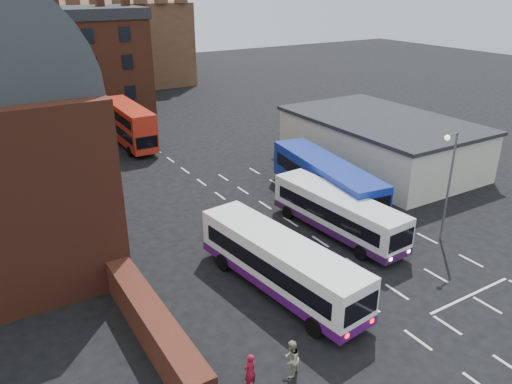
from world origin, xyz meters
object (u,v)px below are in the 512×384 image
bus_blue (326,178)px  pedestrian_beige (291,359)px  bus_white_outbound (280,261)px  pedestrian_red (250,371)px  bus_white_inbound (338,211)px  street_lamp (448,177)px  bus_red_double (129,124)px

bus_blue → pedestrian_beige: bus_blue is taller
bus_white_outbound → pedestrian_red: 7.06m
pedestrian_red → pedestrian_beige: pedestrian_beige is taller
bus_white_inbound → pedestrian_red: (-11.47, -8.39, -0.79)m
bus_blue → pedestrian_red: bearing=49.7°
pedestrian_red → street_lamp: bearing=-177.8°
bus_white_outbound → pedestrian_red: bearing=-140.6°
bus_blue → pedestrian_beige: (-12.16, -12.96, -1.02)m
bus_blue → pedestrian_beige: size_ratio=7.00×
bus_white_outbound → bus_white_inbound: (6.63, 3.33, -0.12)m
bus_white_inbound → pedestrian_beige: bus_white_inbound is taller
bus_white_outbound → pedestrian_beige: (-3.07, -5.36, -0.88)m
bus_white_inbound → bus_blue: size_ratio=0.86×
bus_blue → pedestrian_red: 18.86m
street_lamp → bus_red_double: bearing=109.0°
bus_blue → bus_red_double: bearing=-62.4°
bus_red_double → pedestrian_beige: 34.00m
pedestrian_red → bus_white_inbound: bearing=-156.5°
bus_white_inbound → pedestrian_red: bearing=32.0°
bus_white_outbound → bus_blue: 11.85m
pedestrian_red → pedestrian_beige: bearing=157.7°
pedestrian_beige → bus_white_inbound: bearing=-172.0°
bus_white_outbound → bus_white_inbound: bus_white_outbound is taller
bus_white_outbound → bus_white_inbound: 7.42m
pedestrian_beige → bus_blue: bearing=-167.0°
bus_blue → street_lamp: bearing=113.2°
bus_red_double → street_lamp: 30.80m
pedestrian_red → bus_white_outbound: bearing=-146.4°
bus_white_inbound → pedestrian_beige: 13.04m
pedestrian_red → pedestrian_beige: 1.80m
street_lamp → pedestrian_beige: street_lamp is taller
bus_white_outbound → bus_blue: bus_blue is taller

